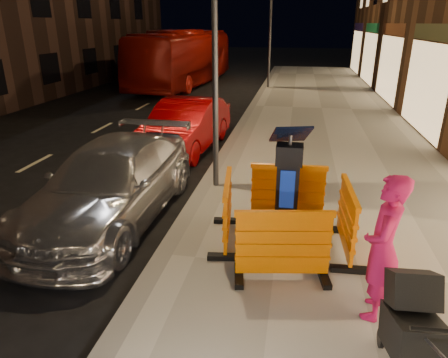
% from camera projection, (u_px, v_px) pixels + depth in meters
% --- Properties ---
extents(ground_plane, '(120.00, 120.00, 0.00)m').
position_uv_depth(ground_plane, '(164.00, 262.00, 6.40)').
color(ground_plane, black).
rests_on(ground_plane, ground).
extents(sidewalk, '(6.00, 60.00, 0.15)m').
position_uv_depth(sidewalk, '(359.00, 278.00, 5.87)').
color(sidewalk, '#9A978C').
rests_on(sidewalk, ground).
extents(kerb, '(0.30, 60.00, 0.15)m').
position_uv_depth(kerb, '(164.00, 258.00, 6.37)').
color(kerb, slate).
rests_on(kerb, ground).
extents(parking_kiosk, '(0.66, 0.66, 1.92)m').
position_uv_depth(parking_kiosk, '(287.00, 191.00, 6.25)').
color(parking_kiosk, black).
rests_on(parking_kiosk, sidewalk).
extents(barrier_front, '(1.45, 0.80, 1.07)m').
position_uv_depth(barrier_front, '(283.00, 246.00, 5.54)').
color(barrier_front, '#E56C00').
rests_on(barrier_front, sidewalk).
extents(barrier_back, '(1.39, 0.61, 1.07)m').
position_uv_depth(barrier_back, '(288.00, 193.00, 7.28)').
color(barrier_back, '#E56C00').
rests_on(barrier_back, sidewalk).
extents(barrier_kerbside, '(0.73, 1.43, 1.07)m').
position_uv_depth(barrier_kerbside, '(227.00, 211.00, 6.57)').
color(barrier_kerbside, '#E56C00').
rests_on(barrier_kerbside, sidewalk).
extents(barrier_bldgside, '(0.64, 1.40, 1.07)m').
position_uv_depth(barrier_bldgside, '(347.00, 220.00, 6.25)').
color(barrier_bldgside, '#E56C00').
rests_on(barrier_bldgside, sidewalk).
extents(car_silver, '(2.18, 5.06, 1.45)m').
position_uv_depth(car_silver, '(115.00, 217.00, 7.87)').
color(car_silver, silver).
rests_on(car_silver, ground).
extents(car_red, '(1.97, 4.63, 1.49)m').
position_uv_depth(car_red, '(186.00, 150.00, 12.02)').
color(car_red, '#870306').
rests_on(car_red, ground).
extents(bus_doubledecker, '(3.48, 11.69, 3.21)m').
position_uv_depth(bus_doubledecker, '(185.00, 85.00, 24.48)').
color(bus_doubledecker, maroon).
rests_on(bus_doubledecker, ground).
extents(man, '(0.62, 0.78, 1.87)m').
position_uv_depth(man, '(383.00, 248.00, 4.73)').
color(man, '#BE124E').
rests_on(man, sidewalk).
extents(stroller, '(0.60, 0.88, 1.05)m').
position_uv_depth(stroller, '(414.00, 331.00, 4.02)').
color(stroller, black).
rests_on(stroller, sidewalk).
extents(street_lamp_mid, '(0.12, 0.12, 6.00)m').
position_uv_depth(street_lamp_mid, '(215.00, 46.00, 7.95)').
color(street_lamp_mid, '#3F3F44').
rests_on(street_lamp_mid, sidewalk).
extents(street_lamp_far, '(0.12, 0.12, 6.00)m').
position_uv_depth(street_lamp_far, '(270.00, 31.00, 21.69)').
color(street_lamp_far, '#3F3F44').
rests_on(street_lamp_far, sidewalk).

